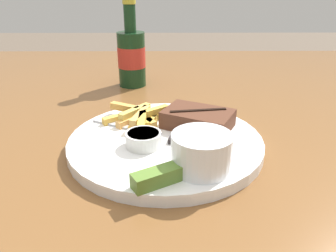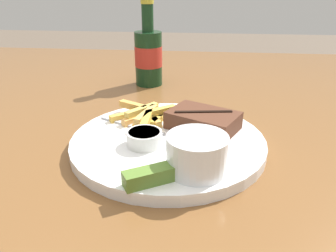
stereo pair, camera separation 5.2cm
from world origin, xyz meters
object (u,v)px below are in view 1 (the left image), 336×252
(dinner_plate, at_px, (168,142))
(knife_utensil, at_px, (185,127))
(steak_portion, at_px, (200,119))
(beer_bottle, at_px, (133,56))
(pickle_spear, at_px, (161,177))
(fork_utensil, at_px, (126,126))
(dipping_sauce_cup, at_px, (146,139))
(coleslaw_cup, at_px, (205,150))

(dinner_plate, height_order, knife_utensil, knife_utensil)
(steak_portion, bearing_deg, beer_bottle, 115.09)
(pickle_spear, height_order, fork_utensil, pickle_spear)
(dipping_sauce_cup, xyz_separation_m, pickle_spear, (0.02, -0.10, -0.00))
(steak_portion, xyz_separation_m, coleslaw_cup, (-0.01, -0.13, 0.01))
(coleslaw_cup, relative_size, dipping_sauce_cup, 1.49)
(fork_utensil, bearing_deg, dipping_sauce_cup, -31.94)
(pickle_spear, distance_m, knife_utensil, 0.17)
(pickle_spear, bearing_deg, beer_bottle, 98.89)
(steak_portion, bearing_deg, knife_utensil, -163.31)
(dinner_plate, bearing_deg, dipping_sauce_cup, -138.59)
(coleslaw_cup, height_order, fork_utensil, coleslaw_cup)
(dinner_plate, distance_m, knife_utensil, 0.04)
(fork_utensil, bearing_deg, coleslaw_cup, -19.54)
(knife_utensil, bearing_deg, beer_bottle, 35.67)
(steak_portion, xyz_separation_m, pickle_spear, (-0.07, -0.17, -0.00))
(fork_utensil, relative_size, knife_utensil, 0.76)
(dipping_sauce_cup, distance_m, beer_bottle, 0.37)
(coleslaw_cup, bearing_deg, beer_bottle, 106.91)
(coleslaw_cup, relative_size, knife_utensil, 0.50)
(dinner_plate, xyz_separation_m, steak_portion, (0.06, 0.04, 0.02))
(dinner_plate, xyz_separation_m, pickle_spear, (-0.01, -0.13, 0.02))
(pickle_spear, height_order, beer_bottle, beer_bottle)
(dinner_plate, bearing_deg, steak_portion, 36.01)
(steak_portion, relative_size, dipping_sauce_cup, 2.45)
(steak_portion, height_order, coleslaw_cup, coleslaw_cup)
(dinner_plate, relative_size, steak_portion, 2.32)
(fork_utensil, bearing_deg, dinner_plate, 0.00)
(steak_portion, xyz_separation_m, dipping_sauce_cup, (-0.09, -0.07, -0.00))
(steak_portion, bearing_deg, dipping_sauce_cup, -141.87)
(steak_portion, relative_size, coleslaw_cup, 1.65)
(dinner_plate, relative_size, knife_utensil, 1.90)
(dipping_sauce_cup, relative_size, fork_utensil, 0.44)
(pickle_spear, bearing_deg, knife_utensil, 76.60)
(coleslaw_cup, distance_m, dipping_sauce_cup, 0.10)
(dipping_sauce_cup, bearing_deg, steak_portion, 38.13)
(dinner_plate, bearing_deg, knife_utensil, 48.61)
(beer_bottle, bearing_deg, steak_portion, -64.91)
(steak_portion, distance_m, dipping_sauce_cup, 0.11)
(dinner_plate, xyz_separation_m, dipping_sauce_cup, (-0.03, -0.03, 0.02))
(pickle_spear, relative_size, fork_utensil, 0.55)
(steak_portion, bearing_deg, fork_utensil, -179.34)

